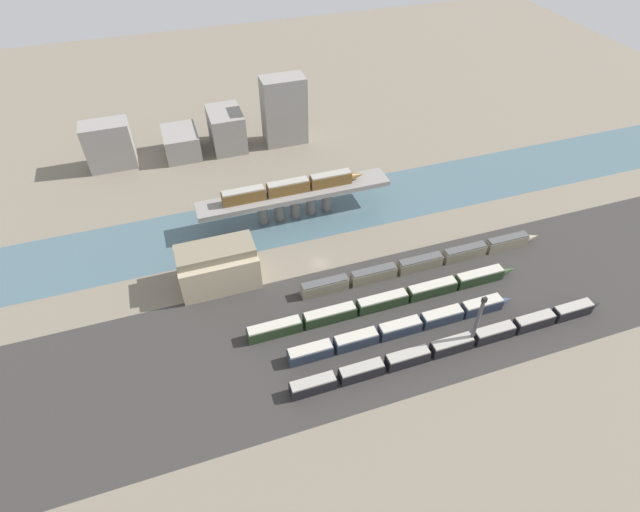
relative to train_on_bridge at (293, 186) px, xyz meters
name	(u,v)px	position (x,y,z in m)	size (l,w,h in m)	color
ground_plane	(319,263)	(0.42, -22.19, -10.64)	(400.00, 400.00, 0.00)	#756B5B
railbed_yard	(351,329)	(0.42, -46.19, -10.64)	(280.00, 42.00, 0.01)	#33302D
river_water	(296,215)	(0.42, 0.00, -10.64)	(320.00, 24.62, 0.01)	#47606B
bridge	(295,198)	(0.42, 0.00, -4.03)	(57.00, 7.97, 8.76)	gray
train_on_bridge	(293,186)	(0.00, 0.00, 0.00)	(42.44, 3.01, 3.86)	brown
train_yard_near	(456,344)	(20.92, -58.97, -8.94)	(79.05, 2.78, 3.47)	black
train_yard_mid	(405,327)	(12.14, -50.71, -8.98)	(57.47, 3.02, 3.40)	#2D384C
train_yard_far	(388,300)	(11.86, -41.84, -8.95)	(71.82, 2.88, 3.45)	#23381E
train_yard_outer	(425,262)	(26.63, -32.51, -8.84)	(70.10, 2.62, 3.67)	gray
warehouse_building	(218,265)	(-25.95, -20.30, -5.13)	(19.70, 12.05, 11.60)	tan
signal_tower	(477,323)	(24.46, -59.26, -2.55)	(1.00, 0.80, 16.08)	#4C4C51
city_block_far_left	(109,145)	(-50.21, 46.22, -2.74)	(15.10, 8.76, 15.80)	gray
city_block_left	(181,143)	(-27.10, 46.87, -6.32)	(11.60, 15.37, 8.65)	gray
city_block_center	(227,129)	(-10.89, 46.93, -3.95)	(11.39, 15.81, 13.38)	gray
city_block_right	(284,111)	(9.56, 43.85, 1.32)	(15.04, 8.51, 23.91)	gray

